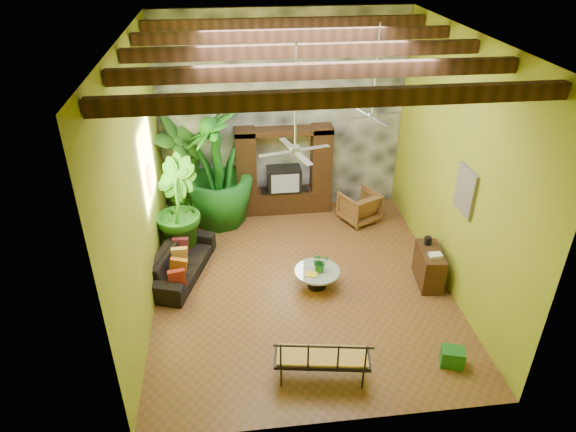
{
  "coord_description": "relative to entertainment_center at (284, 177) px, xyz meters",
  "views": [
    {
      "loc": [
        -1.32,
        -8.58,
        6.67
      ],
      "look_at": [
        -0.25,
        0.2,
        1.53
      ],
      "focal_mm": 32.0,
      "sensor_mm": 36.0,
      "label": 1
    }
  ],
  "objects": [
    {
      "name": "side_console",
      "position": [
        2.65,
        -3.42,
        -0.58
      ],
      "size": [
        0.55,
        1.02,
        0.78
      ],
      "primitive_type": "cube",
      "rotation": [
        0.0,
        0.0,
        -0.12
      ],
      "color": "#3E2513",
      "rests_on": "ground"
    },
    {
      "name": "iron_bench",
      "position": [
        -0.04,
        -5.82,
        -0.43
      ],
      "size": [
        1.62,
        0.8,
        0.57
      ],
      "rotation": [
        0.0,
        0.0,
        -0.16
      ],
      "color": "black",
      "rests_on": "ground"
    },
    {
      "name": "tall_plant_a",
      "position": [
        -2.5,
        -0.18,
        0.39
      ],
      "size": [
        1.59,
        1.73,
        2.72
      ],
      "primitive_type": "imported",
      "rotation": [
        0.0,
        0.0,
        0.99
      ],
      "color": "#245C18",
      "rests_on": "ground"
    },
    {
      "name": "ceiling_fan_back",
      "position": [
        1.6,
        -1.94,
        2.44
      ],
      "size": [
        1.28,
        1.28,
        1.86
      ],
      "color": "#ADACB1",
      "rests_on": "ceiling"
    },
    {
      "name": "left_wall",
      "position": [
        -3.0,
        -3.14,
        1.53
      ],
      "size": [
        0.02,
        7.0,
        5.0
      ],
      "primitive_type": "cube",
      "color": "olive",
      "rests_on": "ground"
    },
    {
      "name": "centerpiece_plant",
      "position": [
        0.36,
        -3.28,
        -0.37
      ],
      "size": [
        0.39,
        0.35,
        0.39
      ],
      "primitive_type": "imported",
      "rotation": [
        0.0,
        0.0,
        0.14
      ],
      "color": "#1C6C23",
      "rests_on": "coffee_table"
    },
    {
      "name": "sofa",
      "position": [
        -2.52,
        -2.53,
        -0.64
      ],
      "size": [
        1.5,
        2.38,
        0.65
      ],
      "primitive_type": "imported",
      "rotation": [
        0.0,
        0.0,
        1.26
      ],
      "color": "black",
      "rests_on": "ground"
    },
    {
      "name": "green_bin",
      "position": [
        2.24,
        -5.72,
        -0.8
      ],
      "size": [
        0.45,
        0.39,
        0.34
      ],
      "primitive_type": "cube",
      "rotation": [
        0.0,
        0.0,
        -0.31
      ],
      "color": "#1F7720",
      "rests_on": "ground"
    },
    {
      "name": "ceiling_fan_front",
      "position": [
        -0.2,
        -3.54,
        2.44
      ],
      "size": [
        1.28,
        1.28,
        1.86
      ],
      "color": "#ADACB1",
      "rests_on": "ceiling"
    },
    {
      "name": "back_wall",
      "position": [
        0.0,
        0.36,
        1.53
      ],
      "size": [
        6.0,
        0.02,
        5.0
      ],
      "primitive_type": "cube",
      "color": "olive",
      "rests_on": "ground"
    },
    {
      "name": "yellow_tray",
      "position": [
        0.16,
        -3.43,
        -0.55
      ],
      "size": [
        0.29,
        0.25,
        0.03
      ],
      "primitive_type": "cube",
      "rotation": [
        0.0,
        0.0,
        -0.32
      ],
      "color": "yellow",
      "rests_on": "coffee_table"
    },
    {
      "name": "tall_plant_c",
      "position": [
        -1.65,
        -0.37,
        0.54
      ],
      "size": [
        1.7,
        1.7,
        3.01
      ],
      "primitive_type": "imported",
      "rotation": [
        0.0,
        0.0,
        4.71
      ],
      "color": "#19611A",
      "rests_on": "ground"
    },
    {
      "name": "wicker_armchair",
      "position": [
        1.83,
        -0.74,
        -0.57
      ],
      "size": [
        1.13,
        1.14,
        0.78
      ],
      "primitive_type": "imported",
      "rotation": [
        0.0,
        0.0,
        3.59
      ],
      "color": "olive",
      "rests_on": "ground"
    },
    {
      "name": "right_wall",
      "position": [
        3.0,
        -3.14,
        1.53
      ],
      "size": [
        0.02,
        7.0,
        5.0
      ],
      "primitive_type": "cube",
      "color": "olive",
      "rests_on": "ground"
    },
    {
      "name": "entertainment_center",
      "position": [
        0.0,
        0.0,
        0.0
      ],
      "size": [
        2.4,
        0.55,
        2.3
      ],
      "color": "black",
      "rests_on": "ground"
    },
    {
      "name": "stone_accent_wall",
      "position": [
        0.0,
        0.3,
        1.53
      ],
      "size": [
        5.98,
        0.1,
        4.98
      ],
      "primitive_type": "cube",
      "color": "#34373B",
      "rests_on": "ground"
    },
    {
      "name": "ceiling_beams",
      "position": [
        0.0,
        -3.14,
        3.81
      ],
      "size": [
        5.95,
        5.36,
        0.22
      ],
      "color": "#3A1E12",
      "rests_on": "ceiling"
    },
    {
      "name": "wall_art_painting",
      "position": [
        2.96,
        -3.74,
        1.33
      ],
      "size": [
        0.06,
        0.7,
        0.9
      ],
      "primitive_type": "cube",
      "color": "#2B669E",
      "rests_on": "right_wall"
    },
    {
      "name": "ground",
      "position": [
        0.0,
        -3.14,
        -0.97
      ],
      "size": [
        7.0,
        7.0,
        0.0
      ],
      "primitive_type": "plane",
      "color": "brown",
      "rests_on": "ground"
    },
    {
      "name": "tall_plant_b",
      "position": [
        -2.59,
        -1.56,
        0.16
      ],
      "size": [
        1.34,
        1.49,
        2.25
      ],
      "primitive_type": "imported",
      "rotation": [
        0.0,
        0.0,
        1.89
      ],
      "color": "#23691B",
      "rests_on": "ground"
    },
    {
      "name": "coffee_table",
      "position": [
        0.31,
        -3.3,
        -0.71
      ],
      "size": [
        0.94,
        0.94,
        0.4
      ],
      "rotation": [
        0.0,
        0.0,
        -0.38
      ],
      "color": "black",
      "rests_on": "ground"
    },
    {
      "name": "ceiling",
      "position": [
        0.0,
        -3.14,
        4.03
      ],
      "size": [
        6.0,
        7.0,
        0.02
      ],
      "primitive_type": "cube",
      "color": "silver",
      "rests_on": "back_wall"
    },
    {
      "name": "wall_art_mask",
      "position": [
        -2.96,
        -2.14,
        1.13
      ],
      "size": [
        0.06,
        0.32,
        0.55
      ],
      "primitive_type": "cube",
      "color": "#BE8216",
      "rests_on": "left_wall"
    }
  ]
}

